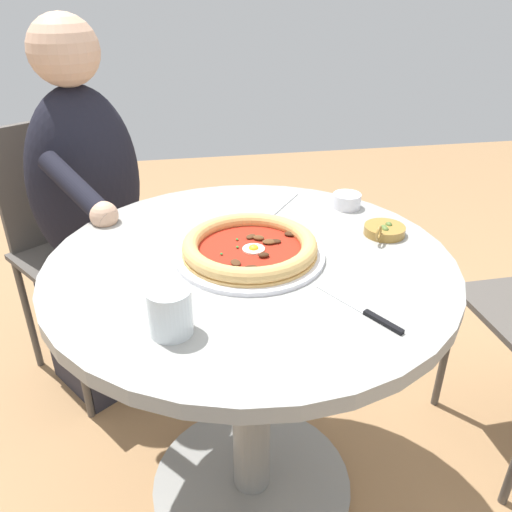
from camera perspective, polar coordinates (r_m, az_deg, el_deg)
ground_plane at (r=1.62m, az=-0.47°, el=-24.08°), size 6.00×6.00×0.02m
dining_table at (r=1.23m, az=-0.57°, el=-8.24°), size 0.88×0.88×0.74m
pizza_on_plate at (r=1.12m, az=-0.87°, el=0.86°), size 0.33×0.33×0.05m
water_glass at (r=0.89m, az=-9.40°, el=-6.36°), size 0.08×0.08×0.08m
steak_knife at (r=0.96m, az=12.46°, el=-6.35°), size 0.18×0.11×0.01m
ramekin_capers at (r=1.38m, az=9.97°, el=6.09°), size 0.07×0.07×0.04m
olive_pan at (r=1.25m, az=13.97°, el=2.79°), size 0.11×0.10×0.05m
fork_utensil at (r=1.38m, az=3.05°, el=5.64°), size 0.15×0.11×0.00m
diner_person at (r=1.72m, az=-17.23°, el=1.47°), size 0.58×0.44×1.20m
cafe_chair_diner at (r=1.84m, az=-19.43°, el=2.79°), size 0.56×0.56×0.87m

